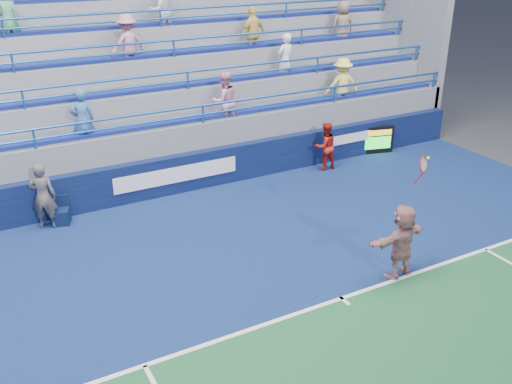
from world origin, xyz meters
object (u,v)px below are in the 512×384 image
serve_speed_board (374,140)px  ball_girl (325,146)px  tennis_player (402,241)px  line_judge (43,196)px  judge_chair (61,215)px

serve_speed_board → ball_girl: size_ratio=0.88×
ball_girl → tennis_player: bearing=70.6°
tennis_player → ball_girl: size_ratio=1.76×
line_judge → tennis_player: bearing=160.4°
judge_chair → tennis_player: (5.83, -5.92, 0.60)m
serve_speed_board → tennis_player: (-4.38, -6.19, 0.37)m
line_judge → ball_girl: (8.31, -0.06, -0.10)m
tennis_player → line_judge: bearing=136.4°
tennis_player → ball_girl: (2.13, 5.83, -0.08)m
tennis_player → line_judge: (-6.18, 5.89, 0.03)m
serve_speed_board → ball_girl: 2.30m
judge_chair → tennis_player: 8.33m
tennis_player → serve_speed_board: bearing=54.7°
judge_chair → ball_girl: (7.96, -0.09, 0.52)m
serve_speed_board → judge_chair: bearing=-178.4°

